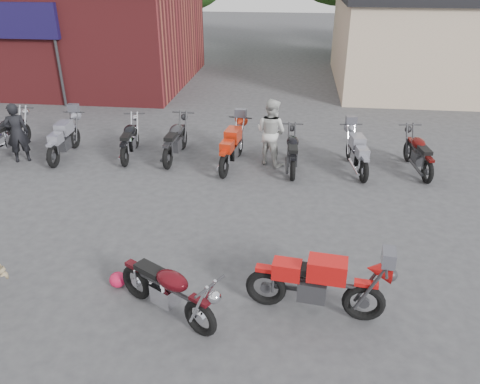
# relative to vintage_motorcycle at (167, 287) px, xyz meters

# --- Properties ---
(ground) EXTENTS (90.00, 90.00, 0.00)m
(ground) POSITION_rel_vintage_motorcycle_xyz_m (-0.03, 0.80, -0.55)
(ground) COLOR #37373A
(brick_building) EXTENTS (12.00, 8.00, 4.00)m
(brick_building) POSITION_rel_vintage_motorcycle_xyz_m (-9.03, 14.80, 1.45)
(brick_building) COLOR maroon
(brick_building) RESTS_ON ground
(stucco_building) EXTENTS (10.00, 8.00, 3.50)m
(stucco_building) POSITION_rel_vintage_motorcycle_xyz_m (8.47, 15.80, 1.20)
(stucco_building) COLOR tan
(stucco_building) RESTS_ON ground
(vintage_motorcycle) EXTENTS (1.94, 1.48, 1.09)m
(vintage_motorcycle) POSITION_rel_vintage_motorcycle_xyz_m (0.00, 0.00, 0.00)
(vintage_motorcycle) COLOR #47080F
(vintage_motorcycle) RESTS_ON ground
(sportbike) EXTENTS (2.11, 0.92, 1.19)m
(sportbike) POSITION_rel_vintage_motorcycle_xyz_m (2.22, 0.35, 0.05)
(sportbike) COLOR red
(sportbike) RESTS_ON ground
(helmet) EXTENTS (0.37, 0.37, 0.26)m
(helmet) POSITION_rel_vintage_motorcycle_xyz_m (-1.04, 0.61, -0.41)
(helmet) COLOR #B71339
(helmet) RESTS_ON ground
(person_dark) EXTENTS (0.70, 0.61, 1.61)m
(person_dark) POSITION_rel_vintage_motorcycle_xyz_m (-5.51, 5.53, 0.26)
(person_dark) COLOR black
(person_dark) RESTS_ON ground
(person_light) EXTENTS (1.07, 1.01, 1.76)m
(person_light) POSITION_rel_vintage_motorcycle_xyz_m (1.16, 6.17, 0.33)
(person_light) COLOR #B9BAB5
(person_light) RESTS_ON ground
(row_bike_0) EXTENTS (0.80, 2.11, 1.20)m
(row_bike_0) POSITION_rel_vintage_motorcycle_xyz_m (-6.15, 6.02, 0.06)
(row_bike_0) COLOR black
(row_bike_0) RESTS_ON ground
(row_bike_1) EXTENTS (0.74, 1.99, 1.14)m
(row_bike_1) POSITION_rel_vintage_motorcycle_xyz_m (-4.48, 5.98, 0.02)
(row_bike_1) COLOR gray
(row_bike_1) RESTS_ON ground
(row_bike_2) EXTENTS (0.83, 1.94, 1.09)m
(row_bike_2) POSITION_rel_vintage_motorcycle_xyz_m (-2.70, 6.22, -0.00)
(row_bike_2) COLOR black
(row_bike_2) RESTS_ON ground
(row_bike_3) EXTENTS (0.74, 2.02, 1.16)m
(row_bike_3) POSITION_rel_vintage_motorcycle_xyz_m (-1.43, 6.25, 0.03)
(row_bike_3) COLOR #272629
(row_bike_3) RESTS_ON ground
(row_bike_4) EXTENTS (0.92, 2.11, 1.18)m
(row_bike_4) POSITION_rel_vintage_motorcycle_xyz_m (0.17, 5.88, 0.05)
(row_bike_4) COLOR red
(row_bike_4) RESTS_ON ground
(row_bike_5) EXTENTS (0.70, 1.88, 1.08)m
(row_bike_5) POSITION_rel_vintage_motorcycle_xyz_m (1.74, 5.87, -0.01)
(row_bike_5) COLOR black
(row_bike_5) RESTS_ON ground
(row_bike_6) EXTENTS (0.89, 1.96, 1.09)m
(row_bike_6) POSITION_rel_vintage_motorcycle_xyz_m (3.38, 5.96, 0.00)
(row_bike_6) COLOR gray
(row_bike_6) RESTS_ON ground
(row_bike_7) EXTENTS (0.86, 1.95, 1.09)m
(row_bike_7) POSITION_rel_vintage_motorcycle_xyz_m (4.92, 6.11, 0.00)
(row_bike_7) COLOR #4B0A09
(row_bike_7) RESTS_ON ground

